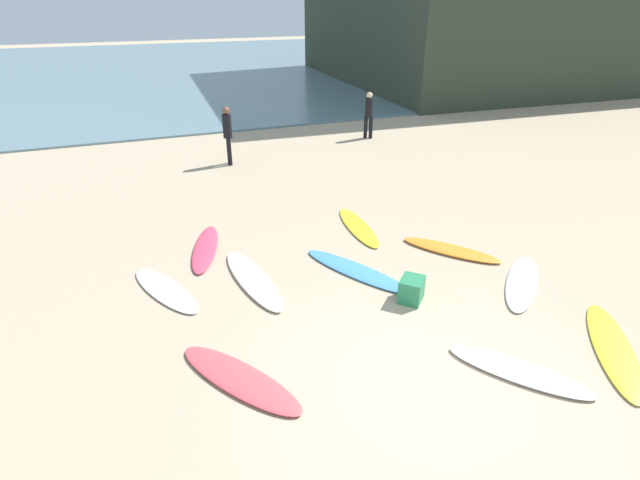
# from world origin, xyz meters

# --- Properties ---
(ground_plane) EXTENTS (120.00, 120.00, 0.00)m
(ground_plane) POSITION_xyz_m (0.00, 0.00, 0.00)
(ground_plane) COLOR tan
(ocean_water) EXTENTS (120.00, 40.00, 0.08)m
(ocean_water) POSITION_xyz_m (0.00, 34.92, 0.04)
(ocean_water) COLOR slate
(ocean_water) RESTS_ON ground_plane
(surfboard_0) EXTENTS (1.68, 2.21, 0.08)m
(surfboard_0) POSITION_xyz_m (-2.45, 1.07, 0.04)
(surfboard_0) COLOR #E15054
(surfboard_0) RESTS_ON ground_plane
(surfboard_1) EXTENTS (0.71, 2.29, 0.06)m
(surfboard_1) POSITION_xyz_m (1.30, 5.06, 0.03)
(surfboard_1) COLOR yellow
(surfboard_1) RESTS_ON ground_plane
(surfboard_2) EXTENTS (1.66, 1.95, 0.08)m
(surfboard_2) POSITION_xyz_m (1.34, -0.26, 0.04)
(surfboard_2) COLOR silver
(surfboard_2) RESTS_ON ground_plane
(surfboard_3) EXTENTS (1.61, 2.49, 0.07)m
(surfboard_3) POSITION_xyz_m (0.39, 3.23, 0.03)
(surfboard_3) COLOR #4A96D7
(surfboard_3) RESTS_ON ground_plane
(surfboard_4) EXTENTS (1.69, 2.00, 0.09)m
(surfboard_4) POSITION_xyz_m (2.62, 3.27, 0.04)
(surfboard_4) COLOR orange
(surfboard_4) RESTS_ON ground_plane
(surfboard_5) EXTENTS (0.87, 2.54, 0.08)m
(surfboard_5) POSITION_xyz_m (-1.58, 3.65, 0.04)
(surfboard_5) COLOR silver
(surfboard_5) RESTS_ON ground_plane
(surfboard_6) EXTENTS (1.98, 1.91, 0.07)m
(surfboard_6) POSITION_xyz_m (3.12, 1.68, 0.03)
(surfboard_6) COLOR white
(surfboard_6) RESTS_ON ground_plane
(surfboard_7) EXTENTS (1.32, 2.14, 0.06)m
(surfboard_7) POSITION_xyz_m (-3.18, 3.88, 0.03)
(surfboard_7) COLOR silver
(surfboard_7) RESTS_ON ground_plane
(surfboard_8) EXTENTS (1.09, 2.26, 0.08)m
(surfboard_8) POSITION_xyz_m (-2.21, 5.27, 0.04)
(surfboard_8) COLOR #E24360
(surfboard_8) RESTS_ON ground_plane
(surfboard_9) EXTENTS (1.89, 2.31, 0.06)m
(surfboard_9) POSITION_xyz_m (3.06, -0.37, 0.03)
(surfboard_9) COLOR yellow
(surfboard_9) RESTS_ON ground_plane
(beachgoer_near) EXTENTS (0.32, 0.34, 1.82)m
(beachgoer_near) POSITION_xyz_m (-0.45, 10.94, 1.02)
(beachgoer_near) COLOR black
(beachgoer_near) RESTS_ON ground_plane
(beachgoer_mid) EXTENTS (0.39, 0.39, 1.70)m
(beachgoer_mid) POSITION_xyz_m (5.09, 12.19, 0.94)
(beachgoer_mid) COLOR black
(beachgoer_mid) RESTS_ON ground_plane
(beach_cooler) EXTENTS (0.60, 0.60, 0.44)m
(beach_cooler) POSITION_xyz_m (0.87, 1.98, 0.22)
(beach_cooler) COLOR #287F51
(beach_cooler) RESTS_ON ground_plane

